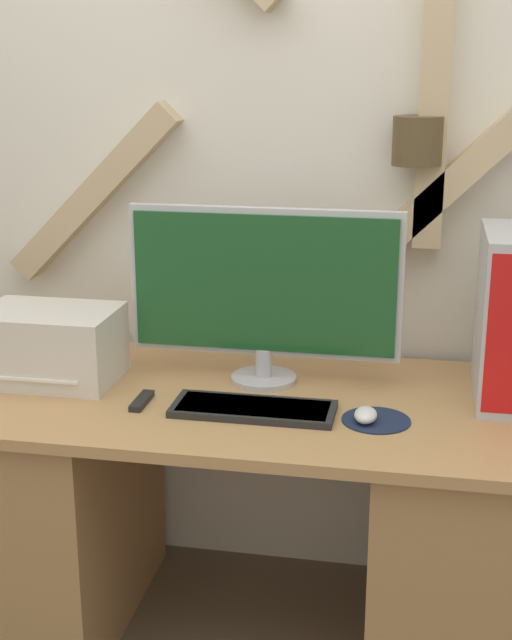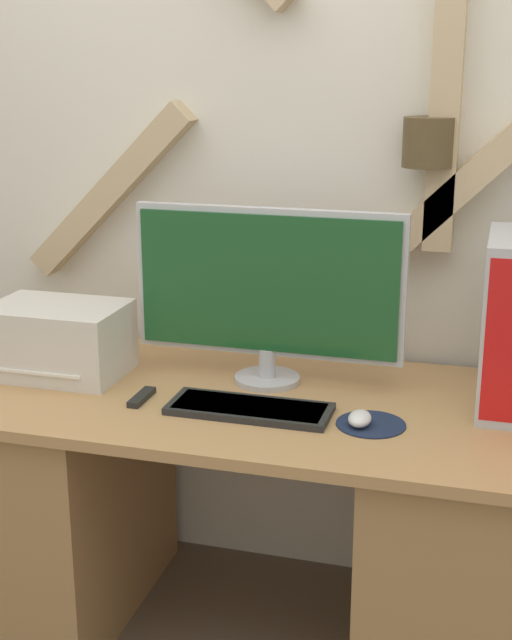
# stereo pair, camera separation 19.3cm
# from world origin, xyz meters

# --- Properties ---
(wall_back) EXTENTS (6.40, 0.19, 2.70)m
(wall_back) POSITION_xyz_m (0.00, 0.83, 1.36)
(wall_back) COLOR silver
(wall_back) RESTS_ON ground_plane
(desk) EXTENTS (1.65, 0.78, 0.74)m
(desk) POSITION_xyz_m (0.00, 0.39, 0.38)
(desk) COLOR tan
(desk) RESTS_ON ground_plane
(monitor) EXTENTS (0.74, 0.18, 0.49)m
(monitor) POSITION_xyz_m (0.02, 0.51, 1.01)
(monitor) COLOR #B7B7BC
(monitor) RESTS_ON desk
(keyboard) EXTENTS (0.42, 0.16, 0.02)m
(keyboard) POSITION_xyz_m (0.04, 0.28, 0.75)
(keyboard) COLOR black
(keyboard) RESTS_ON desk
(mousepad) EXTENTS (0.17, 0.17, 0.00)m
(mousepad) POSITION_xyz_m (0.35, 0.28, 0.74)
(mousepad) COLOR #19233D
(mousepad) RESTS_ON desk
(mouse) EXTENTS (0.06, 0.08, 0.04)m
(mouse) POSITION_xyz_m (0.32, 0.26, 0.76)
(mouse) COLOR silver
(mouse) RESTS_ON mousepad
(printer) EXTENTS (0.37, 0.27, 0.20)m
(printer) POSITION_xyz_m (-0.56, 0.41, 0.84)
(printer) COLOR beige
(printer) RESTS_ON desk
(remote_control) EXTENTS (0.03, 0.13, 0.02)m
(remote_control) POSITION_xyz_m (-0.26, 0.28, 0.75)
(remote_control) COLOR black
(remote_control) RESTS_ON desk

